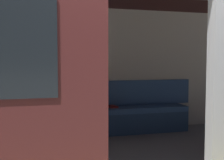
{
  "coord_description": "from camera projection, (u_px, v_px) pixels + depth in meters",
  "views": [
    {
      "loc": [
        1.03,
        2.27,
        1.25
      ],
      "look_at": [
        0.09,
        -1.31,
        1.0
      ],
      "focal_mm": 45.25,
      "sensor_mm": 36.0,
      "label": 1
    }
  ],
  "objects": [
    {
      "name": "train_car",
      "position": [
        115.0,
        40.0,
        3.62
      ],
      "size": [
        6.4,
        2.83,
        2.29
      ],
      "color": "#ADAFB5",
      "rests_on": "ground_plane"
    },
    {
      "name": "book",
      "position": [
        112.0,
        107.0,
        4.87
      ],
      "size": [
        0.18,
        0.24,
        0.03
      ],
      "primitive_type": "cube",
      "rotation": [
        0.0,
        0.0,
        0.15
      ],
      "color": "#B22D2D",
      "rests_on": "bench_seat"
    },
    {
      "name": "bench_seat",
      "position": [
        102.0,
        115.0,
        4.75
      ],
      "size": [
        3.06,
        0.44,
        0.45
      ],
      "color": "#38609E",
      "rests_on": "ground_plane"
    },
    {
      "name": "handbag",
      "position": [
        63.0,
        105.0,
        4.64
      ],
      "size": [
        0.26,
        0.15,
        0.17
      ],
      "color": "maroon",
      "rests_on": "bench_seat"
    },
    {
      "name": "person_seated",
      "position": [
        89.0,
        96.0,
        4.63
      ],
      "size": [
        0.55,
        0.69,
        1.18
      ],
      "color": "#CC5933",
      "rests_on": "ground_plane"
    },
    {
      "name": "grab_pole_door",
      "position": [
        99.0,
        78.0,
        2.88
      ],
      "size": [
        0.04,
        0.04,
        2.15
      ],
      "primitive_type": "cylinder",
      "color": "silver",
      "rests_on": "ground_plane"
    }
  ]
}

